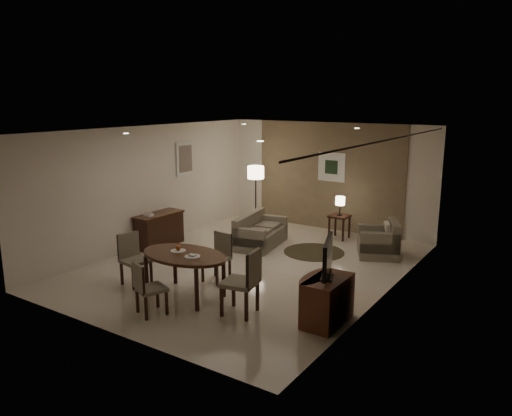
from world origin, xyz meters
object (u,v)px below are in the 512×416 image
Objects in this scene: tv_cabinet at (327,301)px; floor_lamp at (256,198)px; dining_table at (185,275)px; sofa at (261,230)px; chair_left at (136,260)px; armchair at (378,239)px; chair_right at (240,282)px; chair_near at (151,288)px; chair_far at (216,258)px; side_table at (339,227)px; console_desk at (159,230)px.

tv_cabinet is 5.52m from floor_lamp.
dining_table reaches higher than sofa.
armchair is (3.03, 4.01, -0.08)m from chair_left.
chair_near is at bearing -66.02° from chair_right.
sofa is at bearing 0.43° from chair_left.
tv_cabinet is at bearing 9.22° from dining_table.
tv_cabinet is 4.10m from sofa.
side_table is (0.71, 3.84, -0.16)m from chair_far.
dining_table is 1.72× the size of chair_left.
floor_lamp is (-1.43, 4.31, 0.44)m from dining_table.
chair_right is at bearing -162.23° from sofa.
chair_near is 1.67m from chair_far.
chair_left is 0.57× the size of floor_lamp.
tv_cabinet is 0.86× the size of chair_right.
dining_table is 0.82m from chair_near.
console_desk is 1.29× the size of chair_left.
armchair is (0.77, 3.98, -0.14)m from chair_right.
console_desk is 5.11m from tv_cabinet.
sofa is at bearing 106.34° from chair_far.
armchair is at bearing 98.16° from tv_cabinet.
floor_lamp is at bearing 108.31° from dining_table.
chair_right reaches higher than tv_cabinet.
dining_table is 1.88× the size of chair_near.
chair_left is 0.62× the size of sofa.
floor_lamp reaches higher than console_desk.
chair_right reaches higher than chair_far.
console_desk is at bearing 160.19° from chair_far.
floor_lamp is (-2.59, 4.36, 0.29)m from chair_right.
tv_cabinet is 0.97× the size of chair_left.
chair_near is 1.37m from chair_right.
tv_cabinet is 1.06× the size of chair_near.
chair_right is at bearing -28.40° from console_desk.
side_table is at bearing 112.09° from tv_cabinet.
chair_right is 1.84× the size of side_table.
chair_far is 1.43m from chair_left.
chair_far is 3.63m from armchair.
floor_lamp reaches higher than armchair.
chair_near is at bearing -85.31° from chair_far.
dining_table is 1.18m from chair_right.
tv_cabinet is at bearing -143.12° from sofa.
chair_left is at bearing 160.59° from sofa.
chair_near reaches higher than tv_cabinet.
chair_left is at bearing -11.94° from chair_near.
chair_far is 0.95× the size of chair_left.
dining_table is at bearing -98.47° from side_table.
side_table is (1.25, 1.51, -0.07)m from sofa.
tv_cabinet is 2.48m from dining_table.
chair_right is 3.68m from sofa.
chair_left is 2.26m from chair_right.
armchair is (1.95, 3.07, -0.06)m from chair_far.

